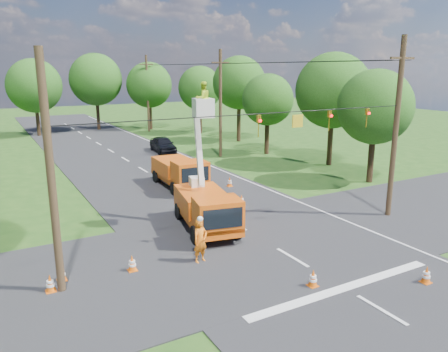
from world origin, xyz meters
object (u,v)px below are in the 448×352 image
second_truck (180,172)px  tree_right_b (333,91)px  pole_left (51,177)px  tree_right_c (268,100)px  traffic_cone_2 (242,200)px  traffic_cone_5 (61,273)px  traffic_cone_3 (230,182)px  tree_far_a (34,86)px  bucket_truck (207,200)px  pole_right_mid (220,103)px  ground_worker (200,241)px  pole_right_near (396,127)px  traffic_cone_4 (132,263)px  tree_far_b (96,80)px  traffic_cone_0 (313,278)px  tree_right_e (200,88)px  tree_far_c (149,85)px  traffic_cone_1 (426,275)px  traffic_cone_7 (193,169)px  pole_right_far (148,93)px  traffic_cone_6 (50,283)px  distant_car (163,144)px  tree_right_a (375,107)px

second_truck → tree_right_b: 15.44m
pole_left → tree_right_c: (22.70, 19.00, 0.81)m
traffic_cone_2 → traffic_cone_5: (-11.43, -4.88, 0.00)m
traffic_cone_3 → tree_far_a: 34.67m
bucket_truck → pole_right_mid: bearing=70.6°
traffic_cone_2 → traffic_cone_5: 12.43m
ground_worker → tree_right_c: (16.94, 19.31, 4.33)m
traffic_cone_2 → pole_right_near: (6.44, -5.69, 4.75)m
traffic_cone_4 → pole_right_near: 15.86m
pole_left → tree_far_a: 43.27m
second_truck → tree_far_b: 34.09m
traffic_cone_0 → traffic_cone_4: (-5.69, 4.74, 0.00)m
tree_right_e → tree_far_c: tree_far_c is taller
traffic_cone_1 → traffic_cone_5: size_ratio=1.00×
tree_far_c → tree_right_c: bearing=-80.9°
traffic_cone_7 → tree_far_a: tree_far_a is taller
second_truck → tree_far_c: size_ratio=0.67×
second_truck → traffic_cone_5: 14.55m
traffic_cone_5 → tree_right_e: size_ratio=0.08×
traffic_cone_2 → tree_far_b: size_ratio=0.07×
ground_worker → tree_far_a: bearing=77.7°
pole_right_mid → ground_worker: bearing=-121.1°
bucket_truck → pole_right_far: (10.17, 36.87, 3.50)m
traffic_cone_0 → tree_far_a: tree_far_a is taller
pole_right_far → traffic_cone_6: bearing=-114.7°
pole_left → traffic_cone_4: bearing=5.6°
traffic_cone_3 → pole_right_near: (4.81, -9.95, 4.75)m
distant_car → tree_far_c: bearing=79.1°
tree_right_c → traffic_cone_6: bearing=-140.7°
pole_right_far → tree_right_e: (5.30, -5.00, 0.70)m
traffic_cone_1 → pole_right_far: pole_right_far is taller
pole_right_far → tree_right_c: 21.52m
tree_far_b → traffic_cone_2: bearing=-91.4°
distant_car → tree_right_e: (9.28, 10.12, 5.02)m
traffic_cone_2 → traffic_cone_5: size_ratio=1.00×
ground_worker → traffic_cone_0: size_ratio=2.78×
traffic_cone_2 → tree_far_b: (0.94, 39.31, 6.45)m
traffic_cone_0 → bucket_truck: bearing=95.4°
pole_right_far → tree_far_c: (1.00, 2.00, 0.96)m
distant_car → second_truck: bearing=-101.4°
distant_car → bucket_truck: bearing=-100.6°
traffic_cone_5 → tree_right_a: tree_right_a is taller
distant_car → tree_far_b: 21.05m
traffic_cone_1 → tree_right_b: bearing=57.3°
traffic_cone_2 → tree_far_a: 38.42m
ground_worker → tree_far_b: tree_far_b is taller
traffic_cone_4 → pole_right_mid: 25.31m
ground_worker → tree_right_b: tree_right_b is taller
distant_car → pole_right_far: (3.98, 15.12, 4.31)m
second_truck → bucket_truck: bearing=-102.0°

